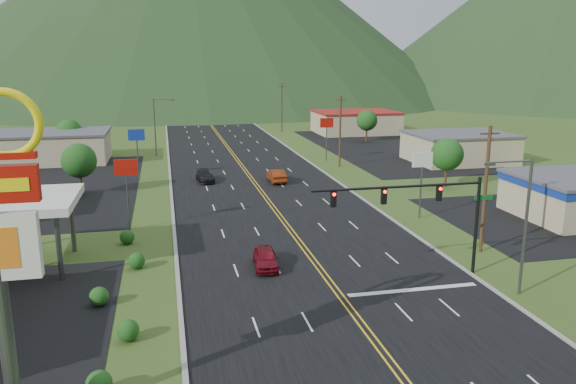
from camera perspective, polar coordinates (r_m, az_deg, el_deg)
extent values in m
torus|color=yellow|center=(22.80, -26.81, 6.17)|extent=(2.62, 0.32, 2.62)
cylinder|color=black|center=(41.55, 18.58, -3.27)|extent=(0.24, 0.24, 7.00)
cylinder|color=black|center=(38.06, 11.14, 0.52)|extent=(12.00, 0.18, 0.18)
cube|color=#0C591E|center=(41.25, 19.26, -0.57)|extent=(1.40, 0.06, 0.30)
cube|color=black|center=(39.48, 15.10, -0.13)|extent=(0.35, 0.28, 1.05)
sphere|color=#FF0C05|center=(39.24, 15.25, 0.31)|extent=(0.22, 0.22, 0.22)
cube|color=black|center=(37.82, 9.71, -0.44)|extent=(0.35, 0.28, 1.05)
sphere|color=#FF0C05|center=(37.57, 9.84, 0.02)|extent=(0.22, 0.22, 0.22)
cube|color=black|center=(36.66, 4.63, -0.72)|extent=(0.35, 0.28, 1.05)
sphere|color=#FF0C05|center=(36.41, 4.73, -0.26)|extent=(0.22, 0.22, 0.22)
cylinder|color=#59595E|center=(38.62, 22.98, -3.34)|extent=(0.20, 0.20, 9.00)
cylinder|color=#59595E|center=(36.87, 21.75, 2.89)|extent=(2.88, 0.12, 0.12)
cube|color=#59595E|center=(36.10, 19.84, 2.69)|extent=(0.60, 0.25, 0.18)
cylinder|color=#59595E|center=(90.59, -13.37, 6.40)|extent=(0.20, 0.20, 9.00)
cylinder|color=#59595E|center=(90.18, -12.59, 9.16)|extent=(2.88, 0.12, 0.12)
cube|color=#59595E|center=(90.20, -11.67, 9.14)|extent=(0.60, 0.25, 0.18)
cube|color=white|center=(44.62, -26.98, -0.93)|extent=(10.00, 8.00, 0.60)
cylinder|color=#59595E|center=(41.57, -22.27, -5.02)|extent=(0.36, 0.36, 5.00)
cylinder|color=#59595E|center=(47.25, -21.10, -2.77)|extent=(0.36, 0.36, 5.00)
cube|color=tan|center=(90.60, -23.49, 4.13)|extent=(18.00, 11.00, 4.20)
cube|color=#4C4C51|center=(90.31, -23.62, 5.54)|extent=(18.40, 11.40, 0.30)
cube|color=tan|center=(87.16, 16.98, 4.26)|extent=(14.00, 11.00, 4.00)
cube|color=#4C4C51|center=(86.86, 17.07, 5.66)|extent=(14.40, 11.40, 0.30)
cube|color=tan|center=(117.23, 6.88, 6.99)|extent=(16.00, 12.00, 4.20)
cube|color=maroon|center=(117.00, 6.91, 8.09)|extent=(16.40, 12.40, 0.30)
cylinder|color=#59595E|center=(51.60, -15.92, -1.06)|extent=(0.16, 0.16, 5.00)
cube|color=#AB1109|center=(50.93, -16.15, 2.43)|extent=(2.00, 0.18, 1.40)
cylinder|color=#59595E|center=(73.12, -15.00, 3.14)|extent=(0.16, 0.16, 5.00)
cube|color=navy|center=(72.64, -15.15, 5.62)|extent=(2.00, 0.18, 1.40)
cylinder|color=#59595E|center=(54.85, 13.32, -0.07)|extent=(0.16, 0.16, 5.00)
cube|color=white|center=(54.22, 13.50, 3.22)|extent=(2.00, 0.18, 1.40)
cylinder|color=#59595E|center=(84.28, 3.93, 4.87)|extent=(0.16, 0.16, 5.00)
cube|color=#AB1109|center=(83.87, 3.96, 7.03)|extent=(2.00, 0.18, 1.40)
cylinder|color=#382314|center=(67.01, -20.30, 0.99)|extent=(0.30, 0.30, 3.00)
sphere|color=#154A18|center=(66.58, -20.47, 3.00)|extent=(3.84, 3.84, 3.84)
cylinder|color=#382314|center=(94.07, -21.21, 4.26)|extent=(0.30, 0.30, 3.00)
sphere|color=#154A18|center=(93.75, -21.34, 5.71)|extent=(3.84, 3.84, 3.84)
cylinder|color=#382314|center=(69.53, 15.73, 1.74)|extent=(0.30, 0.30, 3.00)
sphere|color=#154A18|center=(69.11, 15.86, 3.69)|extent=(3.84, 3.84, 3.84)
cylinder|color=#382314|center=(105.42, 7.99, 5.92)|extent=(0.30, 0.30, 3.00)
sphere|color=#154A18|center=(105.14, 8.03, 7.22)|extent=(3.84, 3.84, 3.84)
cylinder|color=#382314|center=(46.01, 19.40, 0.17)|extent=(0.28, 0.28, 10.00)
cube|color=#382314|center=(45.27, 19.83, 5.60)|extent=(1.60, 0.12, 0.12)
cylinder|color=#382314|center=(79.35, 5.32, 6.13)|extent=(0.28, 0.28, 10.00)
cube|color=#382314|center=(78.92, 5.39, 9.30)|extent=(1.60, 0.12, 0.12)
cylinder|color=#382314|center=(117.88, -0.64, 8.54)|extent=(0.28, 0.28, 10.00)
cube|color=#382314|center=(117.59, -0.65, 10.67)|extent=(1.60, 0.12, 0.12)
cylinder|color=#382314|center=(157.14, -3.67, 9.71)|extent=(0.28, 0.28, 10.00)
cube|color=#382314|center=(156.92, -3.70, 11.32)|extent=(1.60, 0.12, 0.12)
imported|color=maroon|center=(41.24, -2.30, -6.75)|extent=(2.07, 4.37, 1.44)
imported|color=black|center=(70.45, -8.41, 1.55)|extent=(2.28, 4.68, 1.31)
imported|color=maroon|center=(69.58, -1.19, 1.66)|extent=(1.75, 4.83, 1.58)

